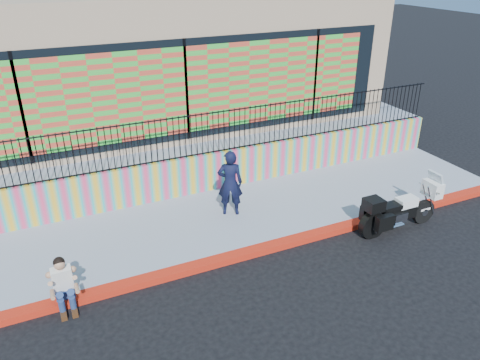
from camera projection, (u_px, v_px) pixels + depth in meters
ground at (251, 255)px, 10.78m from camera, size 90.00×90.00×0.00m
red_curb at (251, 252)px, 10.74m from camera, size 16.00×0.30×0.15m
sidewalk at (223, 219)px, 12.09m from camera, size 16.00×3.00×0.15m
mural_wall at (200, 173)px, 13.13m from camera, size 16.00×0.20×1.10m
metal_fence at (199, 135)px, 12.62m from camera, size 15.80×0.04×1.20m
elevated_platform at (152, 122)px, 17.32m from camera, size 16.00×10.00×1.25m
storefront_building at (148, 51)px, 16.00m from camera, size 14.00×8.06×4.00m
police_motorcycle at (399, 209)px, 11.51m from camera, size 2.26×0.75×1.40m
police_officer at (230, 183)px, 11.84m from camera, size 0.76×0.65×1.75m
seated_man at (64, 289)px, 8.98m from camera, size 0.54×0.71×1.06m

